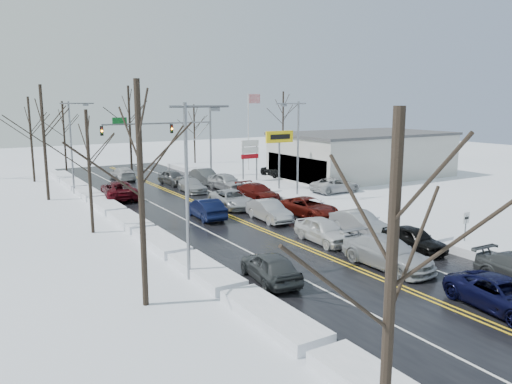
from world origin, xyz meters
TOP-DOWN VIEW (x-y plane):
  - ground at (0.00, 0.00)m, footprint 160.00×160.00m
  - road_surface at (0.00, 2.00)m, footprint 14.00×84.00m
  - snow_bank_left at (-7.60, 2.00)m, footprint 1.80×72.00m
  - snow_bank_right at (7.60, 2.00)m, footprint 1.80×72.00m
  - traffic_signal_mast at (3.45, 27.99)m, footprint 13.28×0.39m
  - tires_plus_sign at (10.50, 15.99)m, footprint 3.20×0.34m
  - used_vehicles_sign at (10.50, 22.00)m, footprint 2.20×0.22m
  - speed_limit_sign at (8.20, -8.00)m, footprint 0.55×0.09m
  - flagpole at (15.17, 30.00)m, footprint 1.87×1.20m
  - dealership_building at (23.98, 18.00)m, footprint 20.40×12.40m
  - streetlight_ne at (8.30, 10.00)m, footprint 3.20×0.25m
  - streetlight_sw at (-8.30, -4.00)m, footprint 3.20×0.25m
  - streetlight_nw at (-8.30, 24.00)m, footprint 3.20×0.25m
  - tree_left_a at (-11.00, -20.00)m, footprint 3.60×3.60m
  - tree_left_b at (-11.50, -6.00)m, footprint 4.00×4.00m
  - tree_left_c at (-10.50, 8.00)m, footprint 3.40×3.40m
  - tree_left_d at (-11.20, 22.00)m, footprint 4.20×4.20m
  - tree_left_e at (-10.80, 34.00)m, footprint 3.80×3.80m
  - tree_far_b at (-6.00, 41.00)m, footprint 3.60×3.60m
  - tree_far_c at (2.00, 39.00)m, footprint 4.40×4.40m
  - tree_far_d at (12.00, 40.50)m, footprint 3.40×3.40m
  - tree_far_e at (28.00, 41.00)m, footprint 4.20×4.20m
  - queued_car_2 at (1.67, -14.73)m, footprint 3.02×5.44m
  - queued_car_3 at (1.64, -7.93)m, footprint 2.47×5.80m
  - queued_car_4 at (1.69, -2.29)m, footprint 2.17×4.85m
  - queued_car_5 at (1.90, 4.57)m, footprint 1.95×4.87m
  - queued_car_6 at (1.72, 10.15)m, footprint 2.98×5.63m
  - queued_car_7 at (1.85, 18.81)m, footprint 2.09×4.71m
  - queued_car_8 at (1.91, 23.97)m, footprint 2.33×4.76m
  - queued_car_12 at (5.31, -6.55)m, footprint 1.88×4.42m
  - queued_car_13 at (5.15, -1.89)m, footprint 1.79×4.82m
  - queued_car_14 at (5.34, 4.11)m, footprint 3.10×5.65m
  - queued_car_15 at (5.29, 11.76)m, footprint 2.40×5.34m
  - queued_car_16 at (5.37, 18.10)m, footprint 2.45×5.20m
  - queued_car_17 at (5.12, 22.62)m, footprint 1.79×5.00m
  - oncoming_car_0 at (-1.91, 7.77)m, footprint 1.97×4.92m
  - oncoming_car_1 at (-5.44, 19.14)m, footprint 3.63×6.44m
  - oncoming_car_2 at (-1.89, 29.95)m, footprint 2.31×5.31m
  - oncoming_car_3 at (-5.07, -6.40)m, footprint 2.42×4.75m
  - parked_car_0 at (14.11, 11.19)m, footprint 5.30×2.48m
  - parked_car_1 at (17.19, 15.54)m, footprint 2.36×4.99m
  - parked_car_2 at (14.82, 23.32)m, footprint 2.24×4.96m

SIDE VIEW (x-z plane):
  - ground at x=0.00m, z-range 0.00..0.00m
  - snow_bank_left at x=-7.60m, z-range -0.27..0.27m
  - snow_bank_right at x=7.60m, z-range -0.27..0.27m
  - queued_car_2 at x=1.67m, z-range -0.72..0.72m
  - queued_car_3 at x=1.64m, z-range -0.83..0.83m
  - queued_car_4 at x=1.69m, z-range -0.81..0.81m
  - queued_car_5 at x=1.90m, z-range -0.79..0.79m
  - queued_car_6 at x=1.72m, z-range -0.75..0.75m
  - queued_car_7 at x=1.85m, z-range -0.67..0.67m
  - queued_car_8 at x=1.91m, z-range -0.78..0.78m
  - queued_car_12 at x=5.31m, z-range -0.74..0.74m
  - queued_car_13 at x=5.15m, z-range -0.79..0.79m
  - queued_car_14 at x=5.34m, z-range -0.75..0.75m
  - queued_car_15 at x=5.29m, z-range -0.76..0.76m
  - queued_car_16 at x=5.37m, z-range -0.86..0.86m
  - queued_car_17 at x=5.12m, z-range -0.82..0.82m
  - oncoming_car_0 at x=-1.91m, z-range -0.80..0.80m
  - oncoming_car_1 at x=-5.44m, z-range -0.85..0.85m
  - oncoming_car_2 at x=-1.89m, z-range -0.76..0.76m
  - oncoming_car_3 at x=-5.07m, z-range -0.77..0.77m
  - parked_car_0 at x=14.11m, z-range -0.73..0.73m
  - parked_car_1 at x=17.19m, z-range -0.70..0.70m
  - parked_car_2 at x=14.82m, z-range -0.83..0.83m
  - road_surface at x=0.00m, z-range 0.00..0.01m
  - speed_limit_sign at x=8.20m, z-range 0.46..2.81m
  - dealership_building at x=23.98m, z-range 0.01..5.31m
  - used_vehicles_sign at x=10.50m, z-range 0.99..5.64m
  - tires_plus_sign at x=10.50m, z-range 1.99..7.99m
  - streetlight_ne at x=8.30m, z-range 0.81..9.81m
  - streetlight_sw at x=-8.30m, z-range 0.81..9.81m
  - streetlight_nw at x=-8.30m, z-range 0.81..9.81m
  - traffic_signal_mast at x=3.45m, z-range 1.48..9.48m
  - flagpole at x=15.17m, z-range 0.93..10.93m
  - tree_left_c at x=-10.50m, z-range 1.69..10.19m
  - tree_far_d at x=12.00m, z-range 1.69..10.19m
  - tree_left_a at x=-11.00m, z-range 1.79..10.79m
  - tree_far_b at x=-6.00m, z-range 1.79..10.79m
  - tree_left_e at x=-10.80m, z-range 1.89..11.39m
  - tree_left_b at x=-11.50m, z-range 1.99..11.99m
  - tree_left_d at x=-11.20m, z-range 2.08..12.58m
  - tree_far_e at x=28.00m, z-range 2.08..12.58m
  - tree_far_c at x=2.00m, z-range 2.18..13.18m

